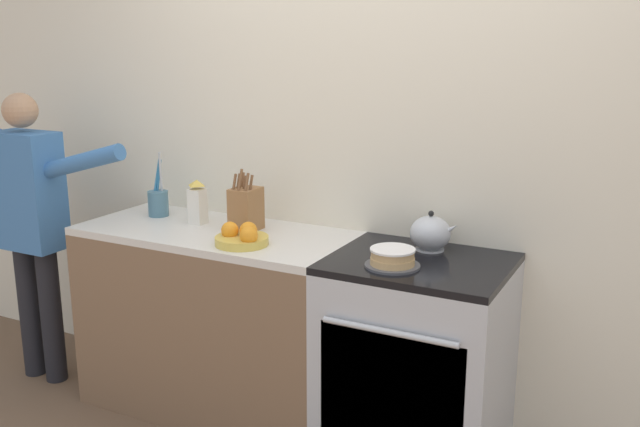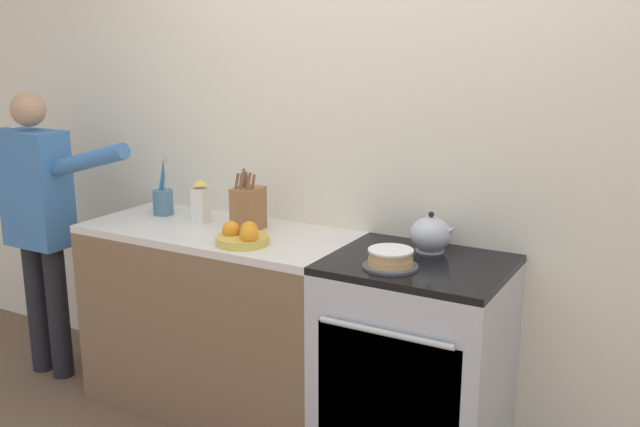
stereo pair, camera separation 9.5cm
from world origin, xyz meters
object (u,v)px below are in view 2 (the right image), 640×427
(utensil_crock, at_px, (163,201))
(person_baker, at_px, (39,213))
(tea_kettle, at_px, (431,234))
(layer_cake, at_px, (391,259))
(milk_carton, at_px, (201,202))
(fruit_bowl, at_px, (243,236))
(knife_block, at_px, (248,208))
(stove_range, at_px, (414,365))

(utensil_crock, relative_size, person_baker, 0.21)
(tea_kettle, relative_size, utensil_crock, 0.65)
(layer_cake, relative_size, utensil_crock, 0.67)
(milk_carton, bearing_deg, fruit_bowl, -27.88)
(tea_kettle, bearing_deg, knife_block, -174.19)
(layer_cake, height_order, tea_kettle, tea_kettle)
(stove_range, height_order, tea_kettle, tea_kettle)
(person_baker, bearing_deg, milk_carton, 12.27)
(fruit_bowl, distance_m, milk_carton, 0.45)
(knife_block, bearing_deg, tea_kettle, 5.81)
(person_baker, bearing_deg, layer_cake, -1.26)
(utensil_crock, xyz_separation_m, person_baker, (-0.61, -0.26, -0.08))
(fruit_bowl, relative_size, person_baker, 0.15)
(knife_block, distance_m, utensil_crock, 0.54)
(tea_kettle, distance_m, person_baker, 2.04)
(fruit_bowl, relative_size, milk_carton, 1.08)
(fruit_bowl, xyz_separation_m, person_baker, (-1.26, -0.03, -0.04))
(tea_kettle, bearing_deg, fruit_bowl, -158.06)
(stove_range, xyz_separation_m, knife_block, (-0.87, 0.07, 0.55))
(knife_block, height_order, milk_carton, knife_block)
(utensil_crock, xyz_separation_m, milk_carton, (0.27, -0.03, 0.03))
(layer_cake, xyz_separation_m, fruit_bowl, (-0.69, -0.02, -0.00))
(knife_block, bearing_deg, person_baker, -168.27)
(layer_cake, distance_m, knife_block, 0.83)
(knife_block, height_order, fruit_bowl, knife_block)
(utensil_crock, distance_m, milk_carton, 0.27)
(tea_kettle, height_order, knife_block, knife_block)
(tea_kettle, distance_m, fruit_bowl, 0.81)
(knife_block, relative_size, utensil_crock, 0.91)
(fruit_bowl, distance_m, person_baker, 1.26)
(layer_cake, distance_m, milk_carton, 1.10)
(layer_cake, xyz_separation_m, tea_kettle, (0.06, 0.28, 0.04))
(knife_block, xyz_separation_m, person_baker, (-1.15, -0.24, -0.11))
(knife_block, height_order, person_baker, person_baker)
(layer_cake, distance_m, tea_kettle, 0.29)
(tea_kettle, xyz_separation_m, knife_block, (-0.86, -0.09, 0.03))
(stove_range, bearing_deg, knife_block, 175.49)
(tea_kettle, distance_m, knife_block, 0.87)
(layer_cake, height_order, utensil_crock, utensil_crock)
(tea_kettle, bearing_deg, milk_carton, -175.22)
(stove_range, distance_m, milk_carton, 1.27)
(layer_cake, relative_size, tea_kettle, 1.03)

